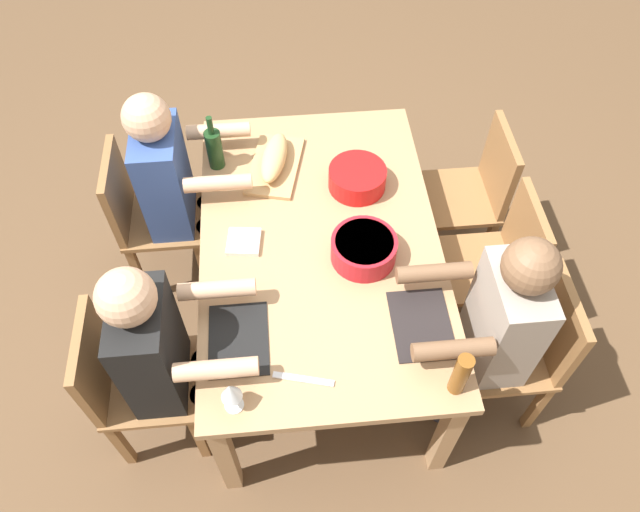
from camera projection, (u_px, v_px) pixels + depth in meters
name	position (u px, v px, depth m)	size (l,w,h in m)	color
ground_plane	(320.00, 326.00, 3.22)	(8.00, 8.00, 0.00)	brown
dining_table	(320.00, 252.00, 2.69)	(1.64, 1.03, 0.74)	#A87F56
chair_near_left	(523.00, 346.00, 2.61)	(0.40, 0.40, 0.85)	olive
diner_near_left	(493.00, 324.00, 2.43)	(0.41, 0.53, 1.20)	#2D2D38
chair_near_center	(496.00, 261.00, 2.88)	(0.40, 0.40, 0.85)	olive
chair_far_left	(129.00, 379.00, 2.52)	(0.40, 0.40, 0.85)	olive
diner_far_left	(163.00, 351.00, 2.36)	(0.41, 0.53, 1.20)	#2D2D38
chair_near_right	(473.00, 191.00, 3.15)	(0.40, 0.40, 0.85)	olive
chair_far_right	(146.00, 214.00, 3.06)	(0.40, 0.40, 0.85)	olive
diner_far_right	(174.00, 182.00, 2.89)	(0.41, 0.53, 1.20)	#2D2D38
serving_bowl_pasta	(357.00, 177.00, 2.77)	(0.26, 0.26, 0.10)	red
serving_bowl_fruit	(364.00, 248.00, 2.53)	(0.28, 0.28, 0.11)	#B21923
cutting_board	(275.00, 166.00, 2.88)	(0.40, 0.22, 0.02)	tan
bread_loaf	(274.00, 158.00, 2.84)	(0.32, 0.11, 0.09)	tan
wine_bottle	(214.00, 148.00, 2.81)	(0.08, 0.08, 0.29)	#193819
beer_bottle	(461.00, 374.00, 2.14)	(0.06, 0.06, 0.22)	brown
wine_glass	(231.00, 392.00, 2.09)	(0.08, 0.08, 0.17)	silver
placemat_near_left	(421.00, 324.00, 2.38)	(0.32, 0.23, 0.01)	black
placemat_far_left	(239.00, 339.00, 2.34)	(0.32, 0.23, 0.01)	black
carving_knife	(303.00, 379.00, 2.24)	(0.23, 0.02, 0.01)	silver
napkin_stack	(244.00, 242.00, 2.61)	(0.14, 0.14, 0.02)	white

